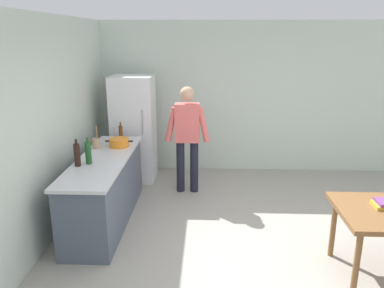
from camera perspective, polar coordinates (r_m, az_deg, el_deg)
ground_plane at (r=4.60m, az=10.41°, el=-16.30°), size 14.00×14.00×0.00m
wall_back at (r=6.96m, az=7.68°, el=6.94°), size 6.40×0.12×2.70m
wall_left at (r=4.62m, az=-22.80°, el=1.14°), size 0.12×5.60×2.70m
kitchen_counter at (r=5.23m, az=-12.98°, el=-6.70°), size 0.64×2.20×0.90m
refrigerator at (r=6.55m, az=-8.79°, el=2.30°), size 0.70×0.67×1.80m
person at (r=5.88m, az=-0.72°, el=1.69°), size 0.70×0.22×1.70m
cooking_pot at (r=5.52m, az=-10.97°, el=0.23°), size 0.40×0.28×0.12m
utensil_jar at (r=5.51m, az=-14.30°, el=0.19°), size 0.11×0.11×0.32m
bottle_wine_green at (r=4.85m, az=-15.41°, el=-1.26°), size 0.08×0.08×0.34m
bottle_wine_dark at (r=4.80m, az=-16.99°, el=-1.55°), size 0.08×0.08×0.34m
bottle_beer_brown at (r=5.94m, az=-10.72°, el=1.83°), size 0.06×0.06×0.26m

